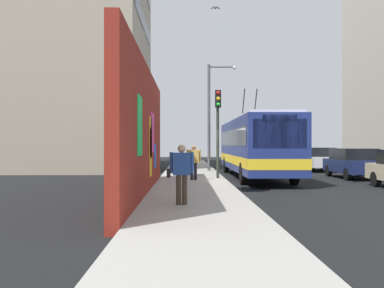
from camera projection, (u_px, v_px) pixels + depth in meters
ground_plane at (227, 184)px, 19.17m from camera, size 80.00×80.00×0.00m
sidewalk_slab at (192, 182)px, 19.15m from camera, size 48.00×3.20×0.15m
graffiti_wall at (145, 132)px, 14.63m from camera, size 13.02×0.32×4.46m
building_far_left at (87, 24)px, 30.81m from camera, size 12.78×8.40×21.34m
city_bus at (254, 145)px, 22.65m from camera, size 12.35×2.55×4.97m
parked_car_navy at (354, 162)px, 22.23m from camera, size 4.21×1.95×1.58m
parked_car_white at (318, 159)px, 28.29m from camera, size 4.35×1.87×1.58m
pedestrian_near_wall at (181, 170)px, 11.48m from camera, size 0.22×0.74×1.64m
pedestrian_midblock at (193, 160)px, 19.31m from camera, size 0.22×0.73×1.61m
traffic_light at (218, 119)px, 20.30m from camera, size 0.49×0.28×4.29m
street_lamp at (212, 110)px, 26.27m from camera, size 0.44×1.84×6.65m
curbside_puddle at (249, 189)px, 16.68m from camera, size 1.71×1.71×0.00m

